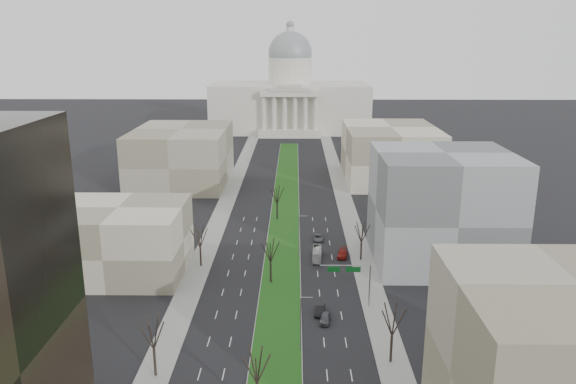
# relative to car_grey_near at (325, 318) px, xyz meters

# --- Properties ---
(ground) EXTENTS (600.00, 600.00, 0.00)m
(ground) POSITION_rel_car_grey_near_xyz_m (-8.02, 55.88, -0.71)
(ground) COLOR black
(ground) RESTS_ON ground
(median) EXTENTS (8.00, 222.03, 0.20)m
(median) POSITION_rel_car_grey_near_xyz_m (-8.02, 54.86, -0.61)
(median) COLOR #999993
(median) RESTS_ON ground
(sidewalk_left) EXTENTS (5.00, 330.00, 0.15)m
(sidewalk_left) POSITION_rel_car_grey_near_xyz_m (-25.52, 30.88, -0.64)
(sidewalk_left) COLOR gray
(sidewalk_left) RESTS_ON ground
(sidewalk_right) EXTENTS (5.00, 330.00, 0.15)m
(sidewalk_right) POSITION_rel_car_grey_near_xyz_m (9.48, 30.88, -0.64)
(sidewalk_right) COLOR gray
(sidewalk_right) RESTS_ON ground
(capitol) EXTENTS (80.00, 46.00, 55.00)m
(capitol) POSITION_rel_car_grey_near_xyz_m (-8.02, 205.46, 15.59)
(capitol) COLOR beige
(capitol) RESTS_ON ground
(building_beige_left) EXTENTS (26.00, 22.00, 14.00)m
(building_beige_left) POSITION_rel_car_grey_near_xyz_m (-41.02, 20.88, 6.29)
(building_beige_left) COLOR gray
(building_beige_left) RESTS_ON ground
(building_tan_right) EXTENTS (26.00, 24.00, 22.00)m
(building_tan_right) POSITION_rel_car_grey_near_xyz_m (24.98, -32.12, 10.29)
(building_tan_right) COLOR gray
(building_tan_right) RESTS_ON ground
(building_grey_right) EXTENTS (28.00, 26.00, 24.00)m
(building_grey_right) POSITION_rel_car_grey_near_xyz_m (25.98, 27.88, 11.29)
(building_grey_right) COLOR slate
(building_grey_right) RESTS_ON ground
(building_far_left) EXTENTS (30.00, 40.00, 18.00)m
(building_far_left) POSITION_rel_car_grey_near_xyz_m (-43.02, 95.88, 8.29)
(building_far_left) COLOR gray
(building_far_left) RESTS_ON ground
(building_far_right) EXTENTS (30.00, 40.00, 18.00)m
(building_far_right) POSITION_rel_car_grey_near_xyz_m (26.98, 100.88, 8.29)
(building_far_right) COLOR gray
(building_far_right) RESTS_ON ground
(tree_left_mid) EXTENTS (5.40, 5.40, 9.72)m
(tree_left_mid) POSITION_rel_car_grey_near_xyz_m (-25.22, -16.12, 6.29)
(tree_left_mid) COLOR black
(tree_left_mid) RESTS_ON ground
(tree_left_far) EXTENTS (5.28, 5.28, 9.50)m
(tree_left_far) POSITION_rel_car_grey_near_xyz_m (-25.22, 23.88, 6.13)
(tree_left_far) COLOR black
(tree_left_far) RESTS_ON ground
(tree_right_mid) EXTENTS (5.52, 5.52, 9.94)m
(tree_right_mid) POSITION_rel_car_grey_near_xyz_m (9.18, -12.12, 6.44)
(tree_right_mid) COLOR black
(tree_right_mid) RESTS_ON ground
(tree_right_far) EXTENTS (5.04, 5.04, 9.07)m
(tree_right_far) POSITION_rel_car_grey_near_xyz_m (9.18, 27.88, 5.82)
(tree_right_far) COLOR black
(tree_right_far) RESTS_ON ground
(tree_median_a) EXTENTS (5.40, 5.40, 9.72)m
(tree_median_a) POSITION_rel_car_grey_near_xyz_m (-10.02, -24.12, 6.29)
(tree_median_a) COLOR black
(tree_median_a) RESTS_ON ground
(tree_median_b) EXTENTS (5.40, 5.40, 9.72)m
(tree_median_b) POSITION_rel_car_grey_near_xyz_m (-10.02, 15.88, 6.29)
(tree_median_b) COLOR black
(tree_median_b) RESTS_ON ground
(tree_median_c) EXTENTS (5.40, 5.40, 9.72)m
(tree_median_c) POSITION_rel_car_grey_near_xyz_m (-10.02, 55.88, 6.29)
(tree_median_c) COLOR black
(tree_median_c) RESTS_ON ground
(streetlamp_median_b) EXTENTS (1.90, 0.20, 9.16)m
(streetlamp_median_b) POSITION_rel_car_grey_near_xyz_m (-4.26, -9.12, 4.10)
(streetlamp_median_b) COLOR gray
(streetlamp_median_b) RESTS_ON ground
(streetlamp_median_c) EXTENTS (1.90, 0.20, 9.16)m
(streetlamp_median_c) POSITION_rel_car_grey_near_xyz_m (-4.26, 30.88, 4.10)
(streetlamp_median_c) COLOR gray
(streetlamp_median_c) RESTS_ON ground
(mast_arm_signs) EXTENTS (9.12, 0.24, 8.09)m
(mast_arm_signs) POSITION_rel_car_grey_near_xyz_m (5.47, 5.90, 5.39)
(mast_arm_signs) COLOR gray
(mast_arm_signs) RESTS_ON ground
(car_grey_near) EXTENTS (2.38, 4.41, 1.43)m
(car_grey_near) POSITION_rel_car_grey_near_xyz_m (0.00, 0.00, 0.00)
(car_grey_near) COLOR #4B4C53
(car_grey_near) RESTS_ON ground
(car_black) EXTENTS (2.14, 4.48, 1.42)m
(car_black) POSITION_rel_car_grey_near_xyz_m (-0.79, 3.11, -0.00)
(car_black) COLOR black
(car_black) RESTS_ON ground
(car_red) EXTENTS (2.89, 5.39, 1.48)m
(car_red) POSITION_rel_car_grey_near_xyz_m (5.32, 29.68, 0.03)
(car_red) COLOR maroon
(car_red) RESTS_ON ground
(car_grey_far) EXTENTS (2.40, 4.93, 1.35)m
(car_grey_far) POSITION_rel_car_grey_near_xyz_m (0.32, 40.08, -0.04)
(car_grey_far) COLOR #53565B
(car_grey_far) RESTS_ON ground
(box_van) EXTENTS (2.37, 8.19, 2.25)m
(box_van) POSITION_rel_car_grey_near_xyz_m (-0.37, 28.66, 0.41)
(box_van) COLOR silver
(box_van) RESTS_ON ground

